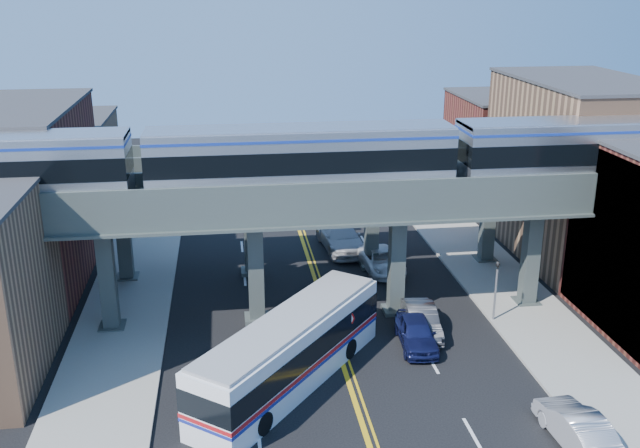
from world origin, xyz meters
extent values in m
plane|color=black|center=(0.00, 0.00, 0.00)|extent=(120.00, 120.00, 0.00)
cube|color=gray|center=(-11.50, 10.00, 0.08)|extent=(5.00, 70.00, 0.16)
cube|color=gray|center=(11.50, 10.00, 0.08)|extent=(5.00, 70.00, 0.16)
cube|color=maroon|center=(-18.50, 16.00, 5.50)|extent=(8.00, 14.00, 11.00)
cube|color=#8B6348|center=(-18.50, 29.00, 4.00)|extent=(8.00, 10.00, 8.00)
cube|color=#8B6348|center=(18.50, 16.00, 6.00)|extent=(8.00, 14.00, 12.00)
cube|color=maroon|center=(18.50, 29.00, 4.50)|extent=(8.00, 10.00, 9.00)
cube|color=teal|center=(14.55, 4.00, 4.75)|extent=(0.10, 9.50, 9.50)
cube|color=#434E4B|center=(-12.00, 8.00, 3.00)|extent=(0.85, 0.85, 6.00)
cube|color=#434E4B|center=(-4.00, 8.00, 3.00)|extent=(0.85, 0.85, 6.00)
cube|color=#434E4B|center=(4.00, 8.00, 3.00)|extent=(0.85, 0.85, 6.00)
cube|color=#434E4B|center=(12.00, 8.00, 3.00)|extent=(0.85, 0.85, 6.00)
cube|color=#46504C|center=(0.00, 8.00, 6.70)|extent=(52.00, 3.60, 1.40)
cube|color=#434E4B|center=(-12.00, 15.00, 3.00)|extent=(0.85, 0.85, 6.00)
cube|color=#434E4B|center=(-4.00, 15.00, 3.00)|extent=(0.85, 0.85, 6.00)
cube|color=#434E4B|center=(4.00, 15.00, 3.00)|extent=(0.85, 0.85, 6.00)
cube|color=#434E4B|center=(12.00, 15.00, 3.00)|extent=(0.85, 0.85, 6.00)
cube|color=#46504C|center=(0.00, 15.00, 6.70)|extent=(52.00, 3.60, 1.40)
cube|color=black|center=(-13.21, 8.00, 7.53)|extent=(2.34, 2.34, 0.27)
cube|color=black|center=(-6.60, 8.00, 7.53)|extent=(2.34, 2.34, 0.27)
cube|color=black|center=(3.75, 8.00, 7.53)|extent=(2.34, 2.34, 0.27)
cube|color=#AEB1B8|center=(-1.43, 8.00, 9.37)|extent=(16.16, 3.08, 3.40)
cube|color=black|center=(-1.43, 8.00, 9.52)|extent=(16.18, 3.14, 1.17)
cube|color=black|center=(10.36, 8.00, 7.53)|extent=(2.34, 2.34, 0.27)
cube|color=#AEB1B8|center=(15.53, 8.00, 9.37)|extent=(16.16, 3.08, 3.40)
cube|color=black|center=(15.53, 8.00, 9.52)|extent=(16.18, 3.14, 1.17)
cylinder|color=slate|center=(0.30, 3.00, 1.15)|extent=(0.09, 0.09, 2.30)
cylinder|color=red|center=(0.30, 3.00, 2.25)|extent=(0.76, 0.04, 0.76)
cylinder|color=slate|center=(9.20, 6.00, 1.60)|extent=(0.12, 0.12, 3.20)
imported|color=black|center=(9.20, 6.00, 3.65)|extent=(0.15, 0.18, 0.90)
cube|color=white|center=(-2.76, 1.10, 1.63)|extent=(10.00, 11.53, 3.25)
cube|color=black|center=(-2.76, 1.10, 2.05)|extent=(10.07, 11.60, 1.10)
cube|color=#B21419|center=(-2.76, 1.10, 1.31)|extent=(10.06, 11.60, 0.19)
cylinder|color=black|center=(-5.28, -2.04, 0.52)|extent=(2.86, 2.59, 1.05)
cylinder|color=black|center=(-0.56, 3.86, 0.52)|extent=(2.86, 2.59, 1.05)
imported|color=#11153F|center=(4.14, 3.89, 0.77)|extent=(2.12, 4.62, 1.54)
imported|color=#333336|center=(4.81, 5.26, 0.75)|extent=(1.92, 4.65, 1.50)
imported|color=silver|center=(4.54, 14.29, 0.70)|extent=(2.76, 5.25, 1.41)
imported|color=#AFAEB3|center=(2.52, 18.68, 0.92)|extent=(3.19, 6.57, 1.84)
imported|color=#A7A6AB|center=(8.50, -5.27, 0.79)|extent=(1.95, 4.86, 1.57)
camera|label=1|loc=(-5.37, -28.69, 18.17)|focal=40.00mm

